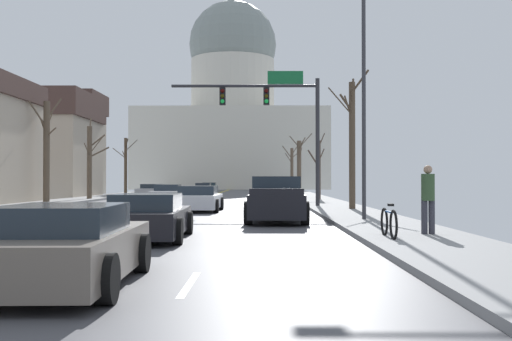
{
  "coord_description": "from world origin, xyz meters",
  "views": [
    {
      "loc": [
        4.54,
        -17.42,
        1.55
      ],
      "look_at": [
        4.21,
        29.59,
        2.22
      ],
      "focal_mm": 42.53,
      "sensor_mm": 36.0,
      "label": 1
    }
  ],
  "objects_px": {
    "sedan_oncoming_01": "(151,190)",
    "pedestrian_00": "(428,196)",
    "sedan_near_00": "(199,199)",
    "sedan_oncoming_02": "(203,188)",
    "sedan_near_02": "(149,218)",
    "sedan_near_03": "(66,247)",
    "sedan_oncoming_03": "(209,187)",
    "signal_gantry": "(277,110)",
    "bicycle_parked": "(389,223)",
    "pickup_truck_near_01": "(276,201)",
    "street_lamp_right": "(355,74)",
    "sedan_oncoming_00": "(167,194)"
  },
  "relations": [
    {
      "from": "street_lamp_right",
      "to": "pedestrian_00",
      "type": "xyz_separation_m",
      "value": [
        0.95,
        -5.8,
        -4.13
      ]
    },
    {
      "from": "sedan_near_02",
      "to": "sedan_oncoming_01",
      "type": "relative_size",
      "value": 0.99
    },
    {
      "from": "signal_gantry",
      "to": "sedan_near_03",
      "type": "relative_size",
      "value": 1.86
    },
    {
      "from": "sedan_near_03",
      "to": "sedan_oncoming_00",
      "type": "height_order",
      "value": "sedan_oncoming_00"
    },
    {
      "from": "street_lamp_right",
      "to": "pedestrian_00",
      "type": "relative_size",
      "value": 4.93
    },
    {
      "from": "sedan_oncoming_00",
      "to": "bicycle_parked",
      "type": "relative_size",
      "value": 2.41
    },
    {
      "from": "sedan_near_03",
      "to": "sedan_oncoming_01",
      "type": "relative_size",
      "value": 0.93
    },
    {
      "from": "pickup_truck_near_01",
      "to": "sedan_near_03",
      "type": "xyz_separation_m",
      "value": [
        -3.38,
        -13.44,
        -0.17
      ]
    },
    {
      "from": "sedan_oncoming_02",
      "to": "bicycle_parked",
      "type": "relative_size",
      "value": 2.62
    },
    {
      "from": "sedan_near_00",
      "to": "sedan_oncoming_03",
      "type": "relative_size",
      "value": 1.0
    },
    {
      "from": "sedan_near_02",
      "to": "sedan_oncoming_03",
      "type": "height_order",
      "value": "sedan_near_02"
    },
    {
      "from": "sedan_near_02",
      "to": "sedan_oncoming_03",
      "type": "xyz_separation_m",
      "value": [
        -3.46,
        59.29,
        -0.03
      ]
    },
    {
      "from": "street_lamp_right",
      "to": "pickup_truck_near_01",
      "type": "distance_m",
      "value": 5.35
    },
    {
      "from": "sedan_near_00",
      "to": "sedan_near_03",
      "type": "bearing_deg",
      "value": -89.57
    },
    {
      "from": "sedan_oncoming_03",
      "to": "pedestrian_00",
      "type": "distance_m",
      "value": 60.19
    },
    {
      "from": "sedan_near_00",
      "to": "sedan_oncoming_02",
      "type": "distance_m",
      "value": 36.21
    },
    {
      "from": "sedan_oncoming_03",
      "to": "pedestrian_00",
      "type": "bearing_deg",
      "value": -79.84
    },
    {
      "from": "street_lamp_right",
      "to": "bicycle_parked",
      "type": "xyz_separation_m",
      "value": [
        -0.22,
        -6.61,
        -4.77
      ]
    },
    {
      "from": "signal_gantry",
      "to": "sedan_oncoming_03",
      "type": "bearing_deg",
      "value": 99.62
    },
    {
      "from": "sedan_near_00",
      "to": "bicycle_parked",
      "type": "distance_m",
      "value": 15.49
    },
    {
      "from": "sedan_oncoming_02",
      "to": "pedestrian_00",
      "type": "relative_size",
      "value": 2.63
    },
    {
      "from": "sedan_oncoming_00",
      "to": "sedan_near_00",
      "type": "bearing_deg",
      "value": -74.48
    },
    {
      "from": "sedan_oncoming_00",
      "to": "pedestrian_00",
      "type": "xyz_separation_m",
      "value": [
        10.66,
        -25.74,
        0.56
      ]
    },
    {
      "from": "sedan_oncoming_00",
      "to": "pedestrian_00",
      "type": "height_order",
      "value": "pedestrian_00"
    },
    {
      "from": "signal_gantry",
      "to": "street_lamp_right",
      "type": "distance_m",
      "value": 11.16
    },
    {
      "from": "signal_gantry",
      "to": "bicycle_parked",
      "type": "distance_m",
      "value": 18.27
    },
    {
      "from": "sedan_oncoming_02",
      "to": "sedan_oncoming_01",
      "type": "bearing_deg",
      "value": -108.47
    },
    {
      "from": "sedan_near_00",
      "to": "sedan_near_02",
      "type": "height_order",
      "value": "sedan_near_00"
    },
    {
      "from": "sedan_near_00",
      "to": "sedan_oncoming_01",
      "type": "bearing_deg",
      "value": 105.33
    },
    {
      "from": "sedan_oncoming_01",
      "to": "street_lamp_right",
      "type": "bearing_deg",
      "value": -68.08
    },
    {
      "from": "pedestrian_00",
      "to": "sedan_oncoming_00",
      "type": "bearing_deg",
      "value": 112.5
    },
    {
      "from": "sedan_oncoming_01",
      "to": "pedestrian_00",
      "type": "xyz_separation_m",
      "value": [
        14.12,
        -38.53,
        0.59
      ]
    },
    {
      "from": "sedan_oncoming_02",
      "to": "sedan_oncoming_03",
      "type": "height_order",
      "value": "sedan_oncoming_02"
    },
    {
      "from": "signal_gantry",
      "to": "street_lamp_right",
      "type": "height_order",
      "value": "street_lamp_right"
    },
    {
      "from": "pickup_truck_near_01",
      "to": "sedan_oncoming_03",
      "type": "height_order",
      "value": "pickup_truck_near_01"
    },
    {
      "from": "pedestrian_00",
      "to": "sedan_oncoming_03",
      "type": "bearing_deg",
      "value": 100.16
    },
    {
      "from": "pedestrian_00",
      "to": "sedan_near_02",
      "type": "bearing_deg",
      "value": -179.58
    },
    {
      "from": "street_lamp_right",
      "to": "pickup_truck_near_01",
      "type": "bearing_deg",
      "value": 164.66
    },
    {
      "from": "signal_gantry",
      "to": "street_lamp_right",
      "type": "xyz_separation_m",
      "value": [
        2.45,
        -10.89,
        0.01
      ]
    },
    {
      "from": "sedan_near_02",
      "to": "sedan_oncoming_01",
      "type": "height_order",
      "value": "sedan_near_02"
    },
    {
      "from": "sedan_near_02",
      "to": "sedan_near_03",
      "type": "distance_m",
      "value": 6.82
    },
    {
      "from": "sedan_near_00",
      "to": "signal_gantry",
      "type": "bearing_deg",
      "value": 40.23
    },
    {
      "from": "sedan_near_02",
      "to": "sedan_oncoming_01",
      "type": "bearing_deg",
      "value": 100.23
    },
    {
      "from": "sedan_oncoming_01",
      "to": "pedestrian_00",
      "type": "bearing_deg",
      "value": -69.87
    },
    {
      "from": "sedan_oncoming_01",
      "to": "sedan_oncoming_03",
      "type": "bearing_deg",
      "value": 80.41
    },
    {
      "from": "sedan_oncoming_00",
      "to": "bicycle_parked",
      "type": "bearing_deg",
      "value": -70.34
    },
    {
      "from": "sedan_oncoming_00",
      "to": "pedestrian_00",
      "type": "bearing_deg",
      "value": -67.5
    },
    {
      "from": "sedan_near_02",
      "to": "sedan_oncoming_02",
      "type": "xyz_separation_m",
      "value": [
        -3.3,
        49.56,
        -0.02
      ]
    },
    {
      "from": "sedan_near_03",
      "to": "sedan_near_02",
      "type": "bearing_deg",
      "value": 90.55
    },
    {
      "from": "sedan_oncoming_03",
      "to": "pickup_truck_near_01",
      "type": "bearing_deg",
      "value": -82.53
    }
  ]
}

